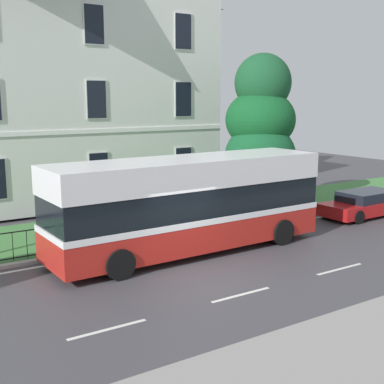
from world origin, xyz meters
name	(u,v)px	position (x,y,z in m)	size (l,w,h in m)	color
ground_plane	(187,268)	(0.00, 0.98, -0.02)	(60.00, 56.00, 0.18)	#414045
georgian_townhouse	(12,73)	(-1.39, 15.78, 6.65)	(19.36, 11.06, 12.99)	silver
iron_verge_railing	(104,232)	(-1.39, 4.40, 0.62)	(17.38, 0.04, 0.97)	black
evergreen_tree	(258,151)	(7.27, 6.17, 2.91)	(3.97, 4.02, 7.98)	#423328
single_decker_bus	(189,203)	(1.03, 2.45, 1.75)	(10.22, 2.90, 3.33)	red
parked_hatchback_01	(364,204)	(10.81, 2.75, 0.57)	(4.42, 1.98, 1.15)	red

